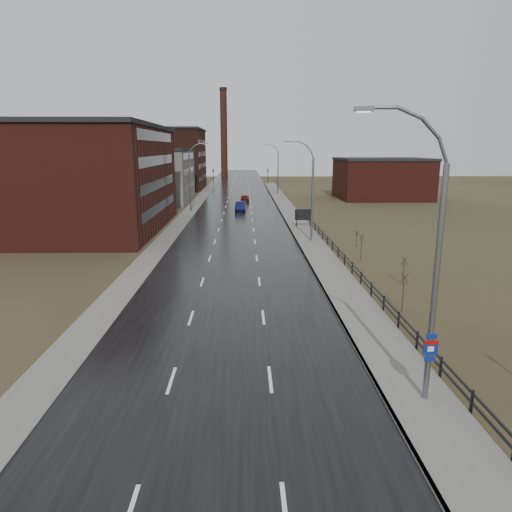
{
  "coord_description": "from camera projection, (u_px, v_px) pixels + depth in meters",
  "views": [
    {
      "loc": [
        1.16,
        -15.35,
        10.58
      ],
      "look_at": [
        1.95,
        16.52,
        3.0
      ],
      "focal_mm": 32.0,
      "sensor_mm": 36.0,
      "label": 1
    }
  ],
  "objects": [
    {
      "name": "billboard",
      "position": [
        304.0,
        215.0,
        61.45
      ],
      "size": [
        2.37,
        0.17,
        2.54
      ],
      "color": "black",
      "rests_on": "ground"
    },
    {
      "name": "guardrail",
      "position": [
        363.0,
        279.0,
        35.24
      ],
      "size": [
        0.1,
        53.05,
        1.1
      ],
      "color": "black",
      "rests_on": "ground"
    },
    {
      "name": "warehouse_mid",
      "position": [
        149.0,
        175.0,
        91.55
      ],
      "size": [
        16.32,
        20.4,
        10.5
      ],
      "color": "slate",
      "rests_on": "ground"
    },
    {
      "name": "streetlight_right_mid",
      "position": [
        310.0,
        191.0,
        51.21
      ],
      "size": [
        3.36,
        0.28,
        11.35
      ],
      "color": "slate",
      "rests_on": "ground"
    },
    {
      "name": "traffic_light_left",
      "position": [
        213.0,
        169.0,
        132.8
      ],
      "size": [
        0.58,
        2.73,
        5.3
      ],
      "color": "black",
      "rests_on": "ground"
    },
    {
      "name": "shrub_d",
      "position": [
        404.0,
        270.0,
        35.86
      ],
      "size": [
        0.55,
        0.58,
        2.32
      ],
      "color": "#382D23",
      "rests_on": "ground"
    },
    {
      "name": "building_right",
      "position": [
        382.0,
        178.0,
        96.84
      ],
      "size": [
        18.36,
        16.32,
        8.5
      ],
      "color": "#471914",
      "rests_on": "ground"
    },
    {
      "name": "smokestack",
      "position": [
        224.0,
        133.0,
        159.5
      ],
      "size": [
        2.7,
        2.7,
        30.7
      ],
      "color": "#331611",
      "rests_on": "ground"
    },
    {
      "name": "sidewalk_left",
      "position": [
        188.0,
        213.0,
        75.49
      ],
      "size": [
        2.4,
        260.0,
        0.12
      ],
      "primitive_type": "cube",
      "color": "#595651",
      "rests_on": "ground"
    },
    {
      "name": "shrub_f",
      "position": [
        357.0,
        238.0,
        49.8
      ],
      "size": [
        0.44,
        0.46,
        1.81
      ],
      "color": "#382D23",
      "rests_on": "ground"
    },
    {
      "name": "shrub_c",
      "position": [
        403.0,
        291.0,
        29.91
      ],
      "size": [
        0.64,
        0.67,
        2.7
      ],
      "color": "#382D23",
      "rests_on": "ground"
    },
    {
      "name": "sidewalk_right",
      "position": [
        311.0,
        243.0,
        51.57
      ],
      "size": [
        3.2,
        180.0,
        0.18
      ],
      "primitive_type": "cube",
      "color": "#595651",
      "rests_on": "ground"
    },
    {
      "name": "warehouse_far",
      "position": [
        153.0,
        159.0,
        120.03
      ],
      "size": [
        26.52,
        24.48,
        15.5
      ],
      "color": "#331611",
      "rests_on": "ground"
    },
    {
      "name": "warehouse_near",
      "position": [
        74.0,
        178.0,
        59.04
      ],
      "size": [
        22.44,
        28.56,
        13.5
      ],
      "color": "#471914",
      "rests_on": "ground"
    },
    {
      "name": "road",
      "position": [
        238.0,
        213.0,
        75.69
      ],
      "size": [
        14.0,
        300.0,
        0.06
      ],
      "primitive_type": "cube",
      "color": "black",
      "rests_on": "ground"
    },
    {
      "name": "streetlight_left",
      "position": [
        192.0,
        177.0,
        76.11
      ],
      "size": [
        3.36,
        0.28,
        11.35
      ],
      "color": "slate",
      "rests_on": "ground"
    },
    {
      "name": "curb_right",
      "position": [
        297.0,
        243.0,
        51.53
      ],
      "size": [
        0.16,
        180.0,
        0.18
      ],
      "primitive_type": "cube",
      "color": "slate",
      "rests_on": "ground"
    },
    {
      "name": "streetlight_right_far",
      "position": [
        277.0,
        169.0,
        103.73
      ],
      "size": [
        3.36,
        0.28,
        11.35
      ],
      "color": "slate",
      "rests_on": "ground"
    },
    {
      "name": "shrub_e",
      "position": [
        361.0,
        246.0,
        43.46
      ],
      "size": [
        0.63,
        0.66,
        2.67
      ],
      "color": "#382D23",
      "rests_on": "ground"
    },
    {
      "name": "streetlight_main",
      "position": [
        429.0,
        265.0,
        18.09
      ],
      "size": [
        3.91,
        0.29,
        12.11
      ],
      "color": "slate",
      "rests_on": "ground"
    },
    {
      "name": "car_far",
      "position": [
        245.0,
        198.0,
        91.13
      ],
      "size": [
        1.72,
        4.25,
        1.45
      ],
      "primitive_type": "imported",
      "rotation": [
        0.0,
        0.0,
        3.14
      ],
      "color": "#550E0E",
      "rests_on": "ground"
    },
    {
      "name": "traffic_light_right",
      "position": [
        268.0,
        169.0,
        133.18
      ],
      "size": [
        0.58,
        2.73,
        5.3
      ],
      "color": "black",
      "rests_on": "ground"
    },
    {
      "name": "car_near",
      "position": [
        241.0,
        207.0,
        77.55
      ],
      "size": [
        1.96,
        4.96,
        1.61
      ],
      "primitive_type": "imported",
      "rotation": [
        0.0,
        0.0,
        -0.05
      ],
      "color": "#0C103D",
      "rests_on": "ground"
    },
    {
      "name": "ground",
      "position": [
        216.0,
        433.0,
        17.34
      ],
      "size": [
        320.0,
        320.0,
        0.0
      ],
      "primitive_type": "plane",
      "color": "#2D2819",
      "rests_on": "ground"
    }
  ]
}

